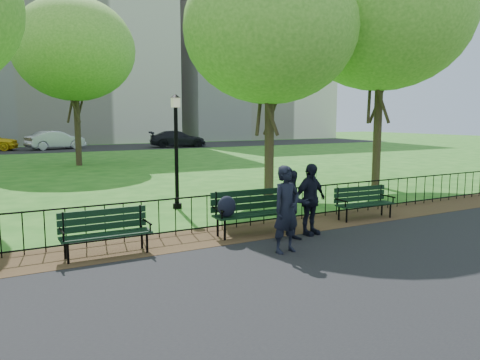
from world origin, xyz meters
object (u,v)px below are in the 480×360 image
person_right (310,199)px  park_bench_main (242,207)px  sedan_dark (178,139)px  sedan_silver (56,140)px  tree_near_e (270,29)px  person_left (286,209)px  park_bench_left_a (105,227)px  park_bench_right_a (363,199)px  tree_mid_e (382,13)px  tree_far_c (74,49)px  person_mid (292,205)px  lamppost (176,147)px

person_right → park_bench_main: bearing=143.9°
park_bench_main → sedan_dark: (10.78, 31.27, 0.07)m
sedan_silver → sedan_dark: sedan_silver is taller
person_right → tree_near_e: bearing=56.9°
person_left → park_bench_left_a: bearing=146.2°
person_right → park_bench_right_a: bearing=6.2°
park_bench_right_a → sedan_dark: 32.02m
tree_mid_e → tree_far_c: bearing=121.6°
sedan_dark → person_mid: bearing=175.4°
person_left → sedan_dark: size_ratio=0.34×
park_bench_left_a → tree_far_c: bearing=81.6°
park_bench_left_a → lamppost: lamppost is taller
park_bench_main → park_bench_left_a: size_ratio=1.14×
lamppost → person_right: bearing=-71.5°
sedan_dark → lamppost: bearing=171.1°
person_left → person_right: size_ratio=1.06×
tree_mid_e → sedan_silver: 30.83m
park_bench_right_a → sedan_silver: 33.58m
tree_near_e → sedan_silver: size_ratio=1.69×
tree_near_e → person_left: (-3.37, -5.91, -4.72)m
tree_far_c → person_right: size_ratio=5.58×
person_left → sedan_silver: (0.38, 35.05, -0.10)m
sedan_dark → person_left: bearing=174.8°
park_bench_right_a → tree_far_c: bearing=107.3°
park_bench_main → tree_near_e: (3.49, 4.31, 4.93)m
park_bench_main → person_mid: bearing=-46.2°
person_left → park_bench_main: bearing=86.8°
sedan_silver → lamppost: bearing=162.4°
sedan_dark → person_right: bearing=176.4°
park_bench_right_a → person_left: bearing=-150.9°
tree_mid_e → sedan_dark: 27.75m
park_bench_left_a → person_mid: (3.89, -0.88, 0.23)m
person_right → person_mid: bearing=-172.6°
sedan_silver → park_bench_right_a: bearing=169.1°
person_right → tree_mid_e: bearing=24.3°
tree_far_c → person_mid: tree_far_c is taller
park_bench_left_a → lamppost: bearing=52.1°
tree_near_e → park_bench_right_a: bearing=-86.5°
park_bench_left_a → tree_mid_e: bearing=20.4°
park_bench_left_a → sedan_silver: 33.65m
lamppost → person_left: 5.53m
lamppost → tree_near_e: (3.58, 0.47, 3.76)m
park_bench_main → person_left: 1.62m
person_right → sedan_silver: 34.14m
lamppost → person_right: lamppost is taller
park_bench_main → tree_far_c: 19.35m
lamppost → tree_mid_e: (8.55, 0.40, 4.79)m
park_bench_left_a → person_right: 4.60m
tree_mid_e → person_left: tree_mid_e is taller
park_bench_right_a → lamppost: size_ratio=0.50×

